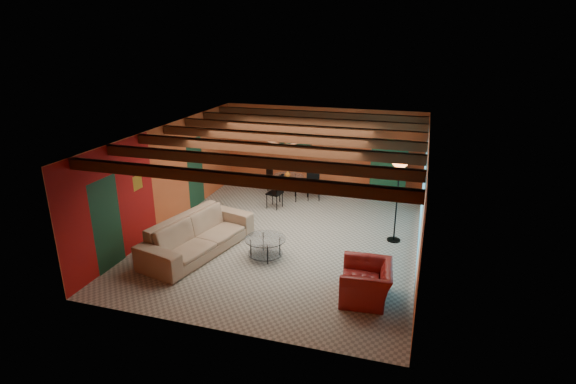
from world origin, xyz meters
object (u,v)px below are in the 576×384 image
(potted_plant, at_px, (392,134))
(coffee_table, at_px, (265,248))
(floor_lamp, at_px, (397,203))
(armoire, at_px, (389,170))
(sofa, at_px, (198,235))
(vase, at_px, (288,165))
(dining_table, at_px, (288,184))
(armchair, at_px, (366,282))

(potted_plant, bearing_deg, coffee_table, -115.46)
(coffee_table, xyz_separation_m, floor_lamp, (2.78, 1.77, 0.77))
(armoire, bearing_deg, potted_plant, 0.00)
(coffee_table, height_order, potted_plant, potted_plant)
(sofa, xyz_separation_m, floor_lamp, (4.38, 1.96, 0.58))
(sofa, xyz_separation_m, vase, (0.97, 4.03, 0.70))
(armoire, relative_size, vase, 10.28)
(armoire, height_order, potted_plant, potted_plant)
(sofa, height_order, dining_table, dining_table)
(floor_lamp, relative_size, potted_plant, 4.45)
(armchair, distance_m, potted_plant, 6.18)
(sofa, relative_size, coffee_table, 3.11)
(sofa, distance_m, armoire, 6.44)
(armchair, distance_m, vase, 5.84)
(coffee_table, relative_size, dining_table, 0.48)
(coffee_table, xyz_separation_m, armoire, (2.33, 4.88, 0.67))
(dining_table, bearing_deg, vase, 0.00)
(sofa, distance_m, armchair, 4.15)
(armchair, xyz_separation_m, potted_plant, (-0.13, 5.94, 1.70))
(armchair, distance_m, coffee_table, 2.67)
(armchair, height_order, armoire, armoire)
(armchair, height_order, dining_table, dining_table)
(armoire, xyz_separation_m, vase, (-2.96, -1.04, 0.22))
(sofa, height_order, floor_lamp, floor_lamp)
(sofa, distance_m, coffee_table, 1.63)
(armchair, height_order, floor_lamp, floor_lamp)
(sofa, bearing_deg, dining_table, -0.18)
(coffee_table, relative_size, potted_plant, 2.09)
(floor_lamp, bearing_deg, sofa, -155.87)
(floor_lamp, relative_size, vase, 11.45)
(sofa, height_order, coffee_table, sofa)
(dining_table, distance_m, floor_lamp, 4.02)
(armoire, distance_m, vase, 3.15)
(dining_table, xyz_separation_m, vase, (0.00, 0.00, 0.61))
(dining_table, bearing_deg, potted_plant, 19.36)
(armchair, height_order, coffee_table, armchair)
(sofa, relative_size, potted_plant, 6.49)
(armchair, xyz_separation_m, floor_lamp, (0.32, 2.83, 0.66))
(dining_table, xyz_separation_m, floor_lamp, (3.41, -2.07, 0.50))
(vase, bearing_deg, floor_lamp, -31.25)
(dining_table, height_order, vase, vase)
(armchair, relative_size, coffee_table, 1.16)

